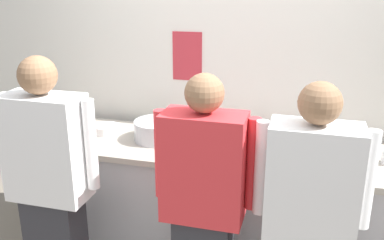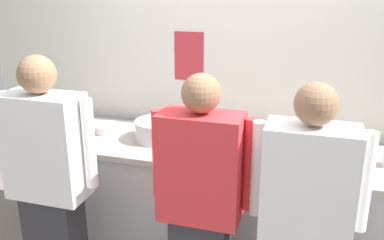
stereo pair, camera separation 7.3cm
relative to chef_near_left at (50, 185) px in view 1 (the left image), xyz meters
The scene contains 16 objects.
wall_back 1.50m from the chef_near_left, 54.10° to the left, with size 4.10×0.11×2.65m.
prep_counter 1.14m from the chef_near_left, 38.76° to the left, with size 2.62×0.71×0.94m.
chef_near_left is the anchor object (origin of this frame).
chef_center 0.91m from the chef_near_left, ahead, with size 0.58×0.24×1.57m.
chef_far_right 1.47m from the chef_near_left, ahead, with size 0.58×0.24×1.57m.
plate_stack_front 0.73m from the chef_near_left, 88.86° to the left, with size 0.19×0.19×0.06m.
plate_stack_rear 1.57m from the chef_near_left, 19.22° to the left, with size 0.21×0.21×0.05m.
mixing_bowl_steel 0.83m from the chef_near_left, 58.33° to the left, with size 0.34×0.34×0.14m, color #B7BABF.
sheet_tray 1.26m from the chef_near_left, 31.91° to the left, with size 0.50×0.32×0.02m, color #B7BABF.
squeeze_bottle_primary 0.93m from the chef_near_left, 44.26° to the left, with size 0.06×0.06×0.18m.
squeeze_bottle_secondary 0.65m from the chef_near_left, 115.39° to the left, with size 0.05×0.05×0.21m.
ramekin_orange_sauce 1.88m from the chef_near_left, 25.41° to the left, with size 0.10×0.10×0.05m.
ramekin_red_sauce 1.78m from the chef_near_left, 19.94° to the left, with size 0.09×0.09×0.05m.
ramekin_yellow_sauce 1.59m from the chef_near_left, 28.99° to the left, with size 0.09×0.09×0.05m.
ramekin_green_sauce 1.86m from the chef_near_left, 15.30° to the left, with size 0.10×0.10×0.04m.
chefs_knife 1.42m from the chef_near_left, 23.09° to the left, with size 0.27×0.03×0.02m.
Camera 1 is at (0.57, -2.24, 2.01)m, focal length 39.69 mm.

